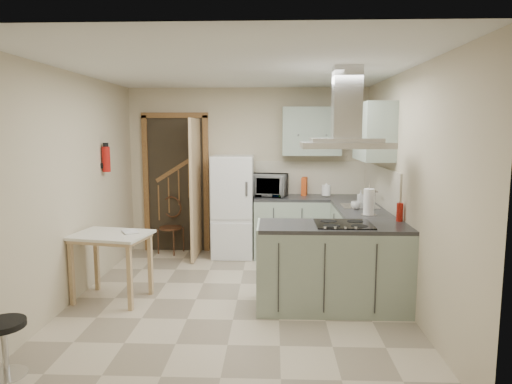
{
  "coord_description": "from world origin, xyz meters",
  "views": [
    {
      "loc": [
        0.39,
        -4.84,
        1.88
      ],
      "look_at": [
        0.19,
        0.45,
        1.15
      ],
      "focal_mm": 32.0,
      "sensor_mm": 36.0,
      "label": 1
    }
  ],
  "objects_px": {
    "fridge": "(233,206)",
    "bentwood_chair": "(171,228)",
    "extractor_hood": "(346,145)",
    "stool": "(5,348)",
    "peninsula": "(333,267)",
    "microwave": "(267,185)",
    "drop_leaf_table": "(112,267)"
  },
  "relations": [
    {
      "from": "drop_leaf_table",
      "to": "extractor_hood",
      "type": "bearing_deg",
      "value": 7.28
    },
    {
      "from": "extractor_hood",
      "to": "stool",
      "type": "height_order",
      "value": "extractor_hood"
    },
    {
      "from": "peninsula",
      "to": "extractor_hood",
      "type": "xyz_separation_m",
      "value": [
        0.1,
        0.0,
        1.27
      ]
    },
    {
      "from": "peninsula",
      "to": "microwave",
      "type": "distance_m",
      "value": 2.25
    },
    {
      "from": "extractor_hood",
      "to": "peninsula",
      "type": "bearing_deg",
      "value": 180.0
    },
    {
      "from": "peninsula",
      "to": "bentwood_chair",
      "type": "bearing_deg",
      "value": 136.24
    },
    {
      "from": "fridge",
      "to": "bentwood_chair",
      "type": "xyz_separation_m",
      "value": [
        -0.97,
        0.12,
        -0.36
      ]
    },
    {
      "from": "peninsula",
      "to": "microwave",
      "type": "height_order",
      "value": "microwave"
    },
    {
      "from": "fridge",
      "to": "drop_leaf_table",
      "type": "distance_m",
      "value": 2.21
    },
    {
      "from": "microwave",
      "to": "fridge",
      "type": "bearing_deg",
      "value": -162.39
    },
    {
      "from": "extractor_hood",
      "to": "drop_leaf_table",
      "type": "height_order",
      "value": "extractor_hood"
    },
    {
      "from": "fridge",
      "to": "peninsula",
      "type": "relative_size",
      "value": 0.97
    },
    {
      "from": "extractor_hood",
      "to": "stool",
      "type": "bearing_deg",
      "value": -152.34
    },
    {
      "from": "fridge",
      "to": "peninsula",
      "type": "bearing_deg",
      "value": -58.26
    },
    {
      "from": "drop_leaf_table",
      "to": "fridge",
      "type": "bearing_deg",
      "value": 67.84
    },
    {
      "from": "extractor_hood",
      "to": "stool",
      "type": "xyz_separation_m",
      "value": [
        -2.77,
        -1.45,
        -1.5
      ]
    },
    {
      "from": "bentwood_chair",
      "to": "stool",
      "type": "height_order",
      "value": "bentwood_chair"
    },
    {
      "from": "peninsula",
      "to": "stool",
      "type": "distance_m",
      "value": 3.05
    },
    {
      "from": "extractor_hood",
      "to": "drop_leaf_table",
      "type": "relative_size",
      "value": 1.12
    },
    {
      "from": "peninsula",
      "to": "bentwood_chair",
      "type": "relative_size",
      "value": 1.99
    },
    {
      "from": "peninsula",
      "to": "bentwood_chair",
      "type": "distance_m",
      "value": 3.04
    },
    {
      "from": "drop_leaf_table",
      "to": "bentwood_chair",
      "type": "bearing_deg",
      "value": 94.42
    },
    {
      "from": "bentwood_chair",
      "to": "microwave",
      "type": "relative_size",
      "value": 1.32
    },
    {
      "from": "drop_leaf_table",
      "to": "stool",
      "type": "relative_size",
      "value": 1.81
    },
    {
      "from": "extractor_hood",
      "to": "bentwood_chair",
      "type": "height_order",
      "value": "extractor_hood"
    },
    {
      "from": "fridge",
      "to": "microwave",
      "type": "distance_m",
      "value": 0.59
    },
    {
      "from": "fridge",
      "to": "drop_leaf_table",
      "type": "xyz_separation_m",
      "value": [
        -1.18,
        -1.84,
        -0.37
      ]
    },
    {
      "from": "fridge",
      "to": "bentwood_chair",
      "type": "bearing_deg",
      "value": 172.84
    },
    {
      "from": "drop_leaf_table",
      "to": "bentwood_chair",
      "type": "relative_size",
      "value": 1.03
    },
    {
      "from": "bentwood_chair",
      "to": "stool",
      "type": "xyz_separation_m",
      "value": [
        -0.48,
        -3.56,
        -0.17
      ]
    },
    {
      "from": "extractor_hood",
      "to": "bentwood_chair",
      "type": "xyz_separation_m",
      "value": [
        -2.29,
        2.1,
        -1.33
      ]
    },
    {
      "from": "bentwood_chair",
      "to": "microwave",
      "type": "height_order",
      "value": "microwave"
    }
  ]
}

